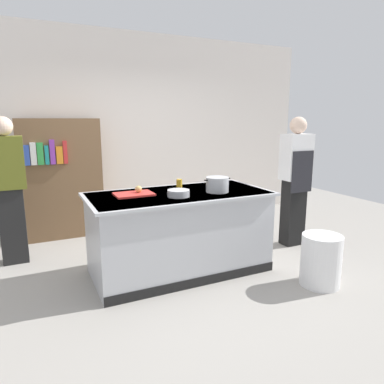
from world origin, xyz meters
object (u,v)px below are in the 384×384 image
(stock_pot, at_px, (217,184))
(bookshelf, at_px, (62,179))
(trash_bin, at_px, (321,260))
(mixing_bowl, at_px, (178,193))
(person_guest, at_px, (9,188))
(juice_cup, at_px, (179,183))
(person_chef, at_px, (295,179))
(onion, at_px, (139,189))

(stock_pot, distance_m, bookshelf, 2.41)
(trash_bin, xyz_separation_m, bookshelf, (-2.21, 2.75, 0.59))
(mixing_bowl, distance_m, person_guest, 2.03)
(person_guest, bearing_deg, juice_cup, 74.62)
(juice_cup, height_order, trash_bin, juice_cup)
(person_chef, distance_m, person_guest, 3.55)
(onion, relative_size, person_guest, 0.04)
(stock_pot, relative_size, person_guest, 0.18)
(stock_pot, bearing_deg, person_guest, 150.05)
(juice_cup, bearing_deg, bookshelf, 127.45)
(onion, relative_size, stock_pot, 0.23)
(juice_cup, xyz_separation_m, person_chef, (1.62, -0.15, -0.04))
(person_guest, bearing_deg, stock_pot, 68.37)
(mixing_bowl, relative_size, person_guest, 0.13)
(juice_cup, xyz_separation_m, trash_bin, (1.05, -1.23, -0.68))
(bookshelf, bearing_deg, trash_bin, -51.16)
(person_chef, bearing_deg, trash_bin, 143.81)
(trash_bin, bearing_deg, onion, 146.16)
(onion, height_order, bookshelf, bookshelf)
(person_chef, relative_size, bookshelf, 1.01)
(juice_cup, bearing_deg, person_guest, 156.30)
(juice_cup, height_order, bookshelf, bookshelf)
(trash_bin, distance_m, person_guest, 3.55)
(stock_pot, distance_m, juice_cup, 0.50)
(mixing_bowl, bearing_deg, person_guest, 142.30)
(juice_cup, height_order, person_guest, person_guest)
(mixing_bowl, relative_size, person_chef, 0.13)
(stock_pot, bearing_deg, mixing_bowl, -175.52)
(juice_cup, distance_m, trash_bin, 1.75)
(mixing_bowl, xyz_separation_m, person_chef, (1.82, 0.29, -0.02))
(person_guest, distance_m, bookshelf, 0.97)
(stock_pot, bearing_deg, onion, 163.24)
(person_guest, bearing_deg, trash_bin, 63.02)
(stock_pot, height_order, person_chef, person_chef)
(person_guest, bearing_deg, bookshelf, 146.93)
(onion, distance_m, person_chef, 2.16)
(onion, distance_m, stock_pot, 0.86)
(stock_pot, xyz_separation_m, trash_bin, (0.77, -0.82, -0.72))
(person_guest, bearing_deg, mixing_bowl, 60.62)
(juice_cup, height_order, person_chef, person_chef)
(trash_bin, bearing_deg, person_chef, 62.17)
(onion, bearing_deg, bookshelf, 110.29)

